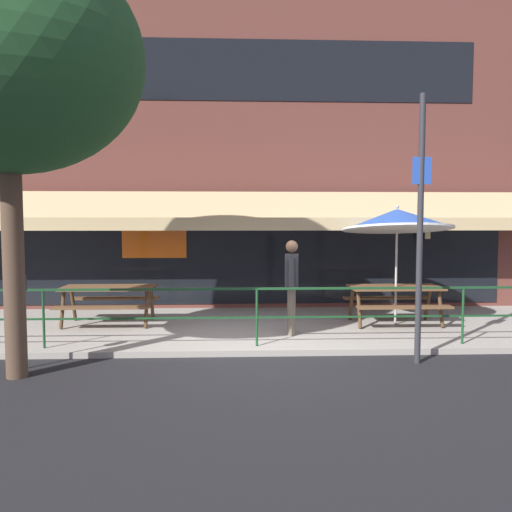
{
  "coord_description": "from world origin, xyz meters",
  "views": [
    {
      "loc": [
        -0.35,
        -7.79,
        2.14
      ],
      "look_at": [
        0.04,
        1.6,
        1.5
      ],
      "focal_mm": 35.0,
      "sensor_mm": 36.0,
      "label": 1
    }
  ],
  "objects_px": {
    "picnic_table_centre": "(395,294)",
    "street_sign_pole": "(420,227)",
    "pedestrian_walking": "(292,282)",
    "parking_meter_near": "(22,291)",
    "street_tree_curbside": "(12,40)",
    "patio_umbrella_centre": "(397,220)",
    "picnic_table_left": "(109,294)"
  },
  "relations": [
    {
      "from": "picnic_table_centre",
      "to": "street_sign_pole",
      "type": "xyz_separation_m",
      "value": [
        -0.43,
        -2.41,
        1.36
      ]
    },
    {
      "from": "pedestrian_walking",
      "to": "parking_meter_near",
      "type": "relative_size",
      "value": 1.2
    },
    {
      "from": "picnic_table_centre",
      "to": "parking_meter_near",
      "type": "xyz_separation_m",
      "value": [
        -6.28,
        -2.47,
        0.44
      ]
    },
    {
      "from": "parking_meter_near",
      "to": "street_tree_curbside",
      "type": "distance_m",
      "value": 3.4
    },
    {
      "from": "patio_umbrella_centre",
      "to": "pedestrian_walking",
      "type": "height_order",
      "value": "patio_umbrella_centre"
    },
    {
      "from": "patio_umbrella_centre",
      "to": "parking_meter_near",
      "type": "height_order",
      "value": "patio_umbrella_centre"
    },
    {
      "from": "picnic_table_left",
      "to": "street_tree_curbside",
      "type": "bearing_deg",
      "value": -97.15
    },
    {
      "from": "parking_meter_near",
      "to": "street_sign_pole",
      "type": "relative_size",
      "value": 0.35
    },
    {
      "from": "patio_umbrella_centre",
      "to": "street_sign_pole",
      "type": "relative_size",
      "value": 0.6
    },
    {
      "from": "picnic_table_centre",
      "to": "patio_umbrella_centre",
      "type": "xyz_separation_m",
      "value": [
        0.0,
        -0.04,
        1.47
      ]
    },
    {
      "from": "picnic_table_left",
      "to": "street_sign_pole",
      "type": "height_order",
      "value": "street_sign_pole"
    },
    {
      "from": "picnic_table_centre",
      "to": "street_tree_curbside",
      "type": "xyz_separation_m",
      "value": [
        -6.1,
        -2.93,
        3.81
      ]
    },
    {
      "from": "patio_umbrella_centre",
      "to": "street_tree_curbside",
      "type": "xyz_separation_m",
      "value": [
        -6.1,
        -2.88,
        2.34
      ]
    },
    {
      "from": "patio_umbrella_centre",
      "to": "parking_meter_near",
      "type": "distance_m",
      "value": 6.81
    },
    {
      "from": "picnic_table_left",
      "to": "street_sign_pole",
      "type": "xyz_separation_m",
      "value": [
        5.28,
        -2.61,
        1.36
      ]
    },
    {
      "from": "parking_meter_near",
      "to": "street_tree_curbside",
      "type": "height_order",
      "value": "street_tree_curbside"
    },
    {
      "from": "picnic_table_left",
      "to": "picnic_table_centre",
      "type": "bearing_deg",
      "value": -1.97
    },
    {
      "from": "picnic_table_left",
      "to": "patio_umbrella_centre",
      "type": "height_order",
      "value": "patio_umbrella_centre"
    },
    {
      "from": "patio_umbrella_centre",
      "to": "parking_meter_near",
      "type": "relative_size",
      "value": 1.69
    },
    {
      "from": "pedestrian_walking",
      "to": "parking_meter_near",
      "type": "height_order",
      "value": "pedestrian_walking"
    },
    {
      "from": "picnic_table_centre",
      "to": "street_sign_pole",
      "type": "relative_size",
      "value": 0.45
    },
    {
      "from": "pedestrian_walking",
      "to": "street_sign_pole",
      "type": "distance_m",
      "value": 2.58
    },
    {
      "from": "picnic_table_centre",
      "to": "patio_umbrella_centre",
      "type": "height_order",
      "value": "patio_umbrella_centre"
    },
    {
      "from": "picnic_table_left",
      "to": "pedestrian_walking",
      "type": "height_order",
      "value": "pedestrian_walking"
    },
    {
      "from": "picnic_table_left",
      "to": "patio_umbrella_centre",
      "type": "distance_m",
      "value": 5.9
    },
    {
      "from": "patio_umbrella_centre",
      "to": "street_sign_pole",
      "type": "height_order",
      "value": "street_sign_pole"
    },
    {
      "from": "picnic_table_centre",
      "to": "street_sign_pole",
      "type": "bearing_deg",
      "value": -100.02
    },
    {
      "from": "picnic_table_centre",
      "to": "pedestrian_walking",
      "type": "xyz_separation_m",
      "value": [
        -2.17,
        -0.8,
        0.35
      ]
    },
    {
      "from": "picnic_table_centre",
      "to": "parking_meter_near",
      "type": "distance_m",
      "value": 6.76
    },
    {
      "from": "parking_meter_near",
      "to": "street_tree_curbside",
      "type": "relative_size",
      "value": 0.22
    },
    {
      "from": "picnic_table_left",
      "to": "street_tree_curbside",
      "type": "height_order",
      "value": "street_tree_curbside"
    },
    {
      "from": "pedestrian_walking",
      "to": "patio_umbrella_centre",
      "type": "bearing_deg",
      "value": 19.34
    }
  ]
}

